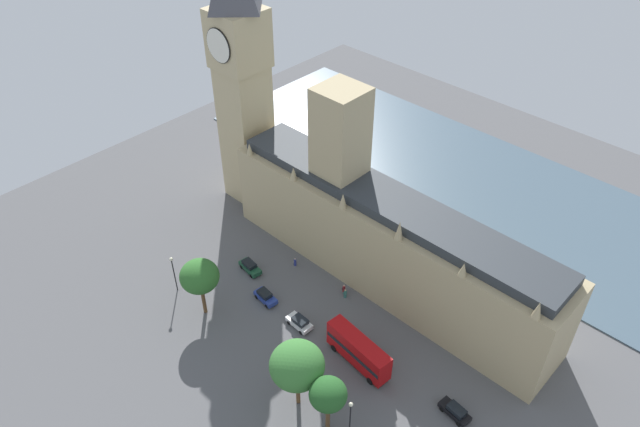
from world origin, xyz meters
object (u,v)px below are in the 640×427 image
(car_dark_green_midblock, at_px, (250,267))
(pedestrian_by_river_gate, at_px, (345,294))
(pedestrian_near_tower, at_px, (295,262))
(street_lamp_slot_12, at_px, (173,268))
(car_black_leading, at_px, (455,411))
(plane_tree_corner, at_px, (200,276))
(parliament_building, at_px, (382,233))
(car_blue_far_end, at_px, (265,296))
(clock_tower, at_px, (241,67))
(plane_tree_slot_10, at_px, (297,365))
(double_decker_bus_opposite_hall, at_px, (358,350))
(pedestrian_trailing, at_px, (344,289))
(car_white_kerbside, at_px, (299,322))
(street_lamp_slot_11, at_px, (350,412))
(plane_tree_under_trees, at_px, (328,395))

(car_dark_green_midblock, height_order, pedestrian_by_river_gate, car_dark_green_midblock)
(pedestrian_near_tower, xyz_separation_m, street_lamp_slot_12, (16.84, -9.60, 4.08))
(car_black_leading, bearing_deg, street_lamp_slot_12, 110.87)
(pedestrian_by_river_gate, distance_m, street_lamp_slot_12, 26.98)
(pedestrian_by_river_gate, distance_m, plane_tree_corner, 22.72)
(parliament_building, distance_m, car_blue_far_end, 20.55)
(clock_tower, relative_size, plane_tree_slot_10, 4.69)
(double_decker_bus_opposite_hall, xyz_separation_m, street_lamp_slot_12, (9.05, -30.00, 2.13))
(clock_tower, height_order, pedestrian_near_tower, clock_tower)
(street_lamp_slot_12, bearing_deg, plane_tree_slot_10, 87.55)
(pedestrian_trailing, height_order, plane_tree_corner, plane_tree_corner)
(car_black_leading, height_order, pedestrian_trailing, car_black_leading)
(car_dark_green_midblock, distance_m, plane_tree_slot_10, 27.16)
(car_blue_far_end, xyz_separation_m, car_black_leading, (-3.18, 32.72, 0.00))
(car_blue_far_end, bearing_deg, pedestrian_by_river_gate, 142.01)
(car_black_leading, height_order, plane_tree_corner, plane_tree_corner)
(pedestrian_near_tower, bearing_deg, street_lamp_slot_12, 121.30)
(car_blue_far_end, bearing_deg, pedestrian_near_tower, -160.06)
(car_black_leading, relative_size, plane_tree_corner, 0.45)
(double_decker_bus_opposite_hall, relative_size, plane_tree_slot_10, 1.00)
(clock_tower, bearing_deg, plane_tree_slot_10, 55.98)
(car_white_kerbside, relative_size, street_lamp_slot_12, 0.60)
(car_black_leading, bearing_deg, plane_tree_corner, 113.08)
(plane_tree_corner, distance_m, street_lamp_slot_11, 29.56)
(double_decker_bus_opposite_hall, xyz_separation_m, pedestrian_near_tower, (-7.80, -20.41, -1.94))
(car_dark_green_midblock, relative_size, plane_tree_slot_10, 0.42)
(clock_tower, bearing_deg, double_decker_bus_opposite_hall, 68.25)
(parliament_building, relative_size, car_white_kerbside, 13.70)
(car_black_leading, distance_m, pedestrian_by_river_gate, 24.90)
(double_decker_bus_opposite_hall, xyz_separation_m, pedestrian_trailing, (-8.82, -10.49, -1.95))
(pedestrian_near_tower, relative_size, pedestrian_by_river_gate, 0.92)
(double_decker_bus_opposite_hall, relative_size, pedestrian_trailing, 7.07)
(car_blue_far_end, height_order, car_black_leading, same)
(clock_tower, distance_m, double_decker_bus_opposite_hall, 49.87)
(plane_tree_under_trees, bearing_deg, parliament_building, -153.65)
(double_decker_bus_opposite_hall, height_order, street_lamp_slot_11, street_lamp_slot_11)
(car_black_leading, relative_size, pedestrian_near_tower, 2.95)
(plane_tree_corner, xyz_separation_m, plane_tree_under_trees, (1.58, 26.98, -0.35))
(pedestrian_by_river_gate, height_order, plane_tree_corner, plane_tree_corner)
(car_blue_far_end, height_order, plane_tree_under_trees, plane_tree_under_trees)
(car_dark_green_midblock, xyz_separation_m, plane_tree_under_trees, (12.25, 28.79, 6.29))
(pedestrian_by_river_gate, bearing_deg, car_black_leading, -125.85)
(parliament_building, height_order, pedestrian_by_river_gate, parliament_building)
(plane_tree_slot_10, bearing_deg, pedestrian_by_river_gate, -156.36)
(pedestrian_trailing, xyz_separation_m, pedestrian_by_river_gate, (0.69, 0.90, 0.07))
(car_dark_green_midblock, relative_size, street_lamp_slot_11, 0.71)
(pedestrian_trailing, distance_m, street_lamp_slot_11, 24.79)
(car_white_kerbside, bearing_deg, plane_tree_corner, 124.18)
(plane_tree_slot_10, height_order, street_lamp_slot_11, plane_tree_slot_10)
(parliament_building, distance_m, street_lamp_slot_11, 29.39)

